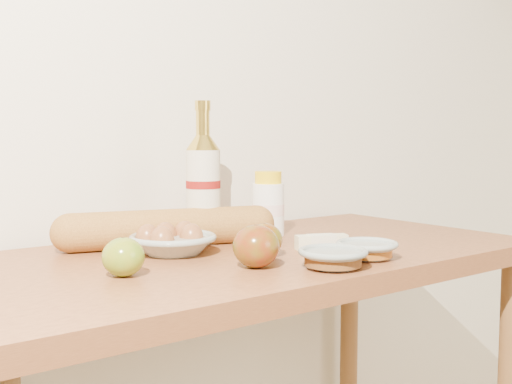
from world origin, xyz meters
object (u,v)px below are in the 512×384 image
(egg_bowl, at_px, (172,242))
(table, at_px, (247,311))
(bourbon_bottle, at_px, (203,185))
(baguette, at_px, (168,228))
(cream_bottle, at_px, (268,206))

(egg_bowl, bearing_deg, table, -23.51)
(table, xyz_separation_m, bourbon_bottle, (-0.01, 0.14, 0.25))
(table, xyz_separation_m, baguette, (-0.10, 0.14, 0.16))
(table, distance_m, egg_bowl, 0.21)
(bourbon_bottle, relative_size, baguette, 0.64)
(table, distance_m, baguette, 0.24)
(table, relative_size, bourbon_bottle, 3.96)
(table, relative_size, egg_bowl, 6.86)
(egg_bowl, xyz_separation_m, baguette, (0.04, 0.08, 0.01))
(bourbon_bottle, bearing_deg, table, -83.98)
(bourbon_bottle, bearing_deg, cream_bottle, -2.89)
(cream_bottle, height_order, egg_bowl, cream_bottle)
(baguette, bearing_deg, bourbon_bottle, 18.04)
(cream_bottle, height_order, baguette, cream_bottle)
(cream_bottle, bearing_deg, baguette, -165.11)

